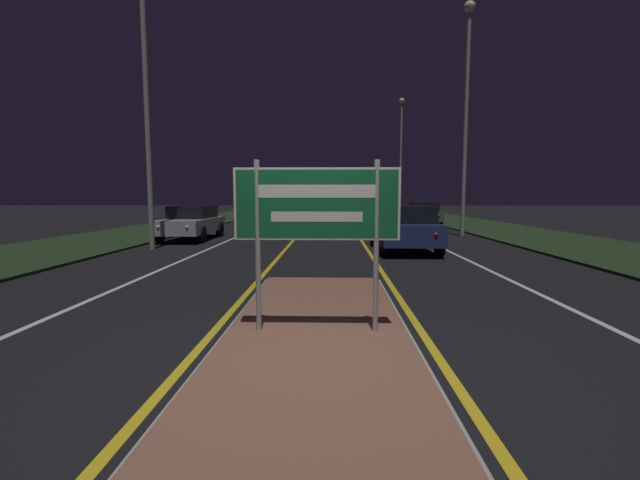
% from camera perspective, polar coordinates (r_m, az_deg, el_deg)
% --- Properties ---
extents(ground_plane, '(160.00, 160.00, 0.00)m').
position_cam_1_polar(ground_plane, '(5.07, -0.78, -15.97)').
color(ground_plane, black).
extents(median_island, '(2.52, 7.55, 0.10)m').
position_cam_1_polar(median_island, '(5.85, -0.42, -12.51)').
color(median_island, '#999993').
rests_on(median_island, ground_plane).
extents(verge_left, '(5.00, 100.00, 0.08)m').
position_cam_1_polar(verge_left, '(26.60, -19.78, 1.57)').
color(verge_left, '#1E3319').
rests_on(verge_left, ground_plane).
extents(verge_right, '(5.00, 100.00, 0.08)m').
position_cam_1_polar(verge_right, '(26.46, 22.20, 1.46)').
color(verge_right, '#1E3319').
rests_on(verge_right, ground_plane).
extents(centre_line_yellow_left, '(0.12, 70.00, 0.01)m').
position_cam_1_polar(centre_line_yellow_left, '(29.80, -1.56, 2.27)').
color(centre_line_yellow_left, gold).
rests_on(centre_line_yellow_left, ground_plane).
extents(centre_line_yellow_right, '(0.12, 70.00, 0.01)m').
position_cam_1_polar(centre_line_yellow_right, '(29.78, 4.02, 2.26)').
color(centre_line_yellow_right, gold).
rests_on(centre_line_yellow_right, ground_plane).
extents(lane_line_white_left, '(0.12, 70.00, 0.01)m').
position_cam_1_polar(lane_line_white_left, '(30.08, -6.80, 2.27)').
color(lane_line_white_left, silver).
rests_on(lane_line_white_left, ground_plane).
extents(lane_line_white_right, '(0.12, 70.00, 0.01)m').
position_cam_1_polar(lane_line_white_right, '(30.03, 9.27, 2.23)').
color(lane_line_white_right, silver).
rests_on(lane_line_white_right, ground_plane).
extents(edge_line_white_left, '(0.10, 70.00, 0.01)m').
position_cam_1_polar(edge_line_white_left, '(30.66, -12.36, 2.24)').
color(edge_line_white_left, silver).
rests_on(edge_line_white_left, ground_plane).
extents(edge_line_white_right, '(0.10, 70.00, 0.01)m').
position_cam_1_polar(edge_line_white_right, '(30.57, 14.86, 2.17)').
color(edge_line_white_right, silver).
rests_on(edge_line_white_right, ground_plane).
extents(highway_sign, '(2.15, 0.07, 2.25)m').
position_cam_1_polar(highway_sign, '(5.54, -0.44, 3.84)').
color(highway_sign, '#9E9E99').
rests_on(highway_sign, median_island).
extents(streetlight_left_near, '(0.57, 0.57, 10.33)m').
position_cam_1_polar(streetlight_left_near, '(16.93, -22.37, 22.38)').
color(streetlight_left_near, '#9E9E99').
rests_on(streetlight_left_near, ground_plane).
extents(streetlight_right_near, '(0.49, 0.49, 10.56)m').
position_cam_1_polar(streetlight_right_near, '(21.63, 18.97, 17.84)').
color(streetlight_right_near, '#9E9E99').
rests_on(streetlight_right_near, ground_plane).
extents(streetlight_right_far, '(0.51, 0.51, 10.89)m').
position_cam_1_polar(streetlight_right_far, '(41.47, 10.75, 12.50)').
color(streetlight_right_far, '#9E9E99').
rests_on(streetlight_right_far, ground_plane).
extents(car_receding_0, '(2.03, 4.35, 1.56)m').
position_cam_1_polar(car_receding_0, '(14.91, 11.18, 1.66)').
color(car_receding_0, navy).
rests_on(car_receding_0, ground_plane).
extents(car_receding_1, '(1.90, 4.18, 1.48)m').
position_cam_1_polar(car_receding_1, '(28.53, 13.54, 3.49)').
color(car_receding_1, '#4C514C').
rests_on(car_receding_1, ground_plane).
extents(car_approaching_0, '(1.94, 4.51, 1.46)m').
position_cam_1_polar(car_approaching_0, '(19.40, -16.70, 2.35)').
color(car_approaching_0, '#B7B7BC').
rests_on(car_approaching_0, ground_plane).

